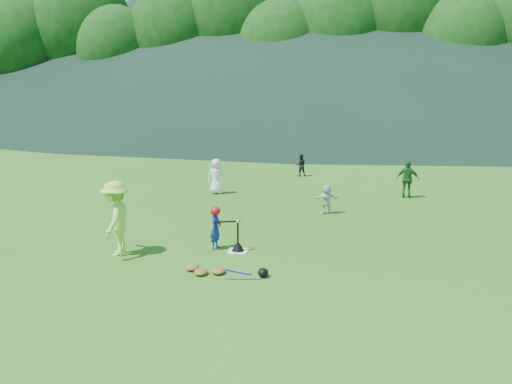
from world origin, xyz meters
TOP-DOWN VIEW (x-y plane):
  - ground at (0.00, 0.00)m, footprint 120.00×120.00m
  - home_plate at (0.00, 0.00)m, footprint 0.45×0.45m
  - baseball at (0.00, 0.00)m, footprint 0.08×0.08m
  - batter_child at (-0.57, 0.11)m, footprint 0.29×0.40m
  - adult_coach at (-2.72, -0.68)m, footprint 0.80×1.21m
  - fielder_a at (-2.05, 6.01)m, footprint 0.67×0.48m
  - fielder_b at (0.64, 9.96)m, footprint 0.53×0.46m
  - fielder_c at (4.62, 6.51)m, footprint 0.80×0.41m
  - fielder_d at (1.94, 3.87)m, footprint 0.88×0.48m
  - batting_tee at (0.00, 0.00)m, footprint 0.30×0.30m
  - batter_gear at (-0.54, 0.11)m, footprint 0.73×0.26m
  - equipment_pile at (-0.11, -1.47)m, footprint 1.80×0.57m
  - outfield_fence at (0.00, 28.00)m, footprint 70.07×0.08m
  - tree_line at (0.20, 33.83)m, footprint 70.04×11.40m
  - distant_hills at (-7.63, 81.81)m, footprint 155.00×140.00m

SIDE VIEW (x-z plane):
  - ground at x=0.00m, z-range 0.00..0.00m
  - home_plate at x=0.00m, z-range 0.00..0.02m
  - equipment_pile at x=-0.11m, z-range -0.03..0.16m
  - batting_tee at x=0.00m, z-range -0.21..0.47m
  - fielder_d at x=1.94m, z-range 0.00..0.90m
  - fielder_b at x=0.64m, z-range 0.00..0.95m
  - batter_child at x=-0.57m, z-range 0.00..1.02m
  - fielder_a at x=-2.05m, z-range 0.00..1.27m
  - fielder_c at x=4.62m, z-range 0.00..1.31m
  - outfield_fence at x=0.00m, z-range 0.03..1.36m
  - baseball at x=0.00m, z-range 0.70..0.78m
  - adult_coach at x=-2.72m, z-range 0.00..1.74m
  - batter_gear at x=-0.54m, z-range 0.73..1.11m
  - tree_line at x=0.20m, z-range 0.80..15.62m
  - distant_hills at x=-7.63m, z-range -1.02..30.98m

